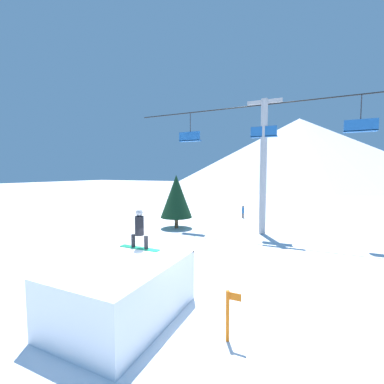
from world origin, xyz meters
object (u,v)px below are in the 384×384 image
trail_marker (228,314)px  distant_skier (243,211)px  snowboarder (139,229)px  pine_tree_near (176,196)px  snow_ramp (123,290)px

trail_marker → distant_skier: trail_marker is taller
trail_marker → snowboarder: bearing=163.0°
pine_tree_near → trail_marker: size_ratio=3.13×
pine_tree_near → snowboarder: bearing=-68.4°
snowboarder → trail_marker: snowboarder is taller
distant_skier → pine_tree_near: bearing=-118.7°
pine_tree_near → trail_marker: (7.83, -11.67, -1.84)m
snow_ramp → trail_marker: 3.25m
trail_marker → distant_skier: (-4.07, 18.52, -0.07)m
pine_tree_near → trail_marker: pine_tree_near is taller
distant_skier → snow_ramp: bearing=-87.5°
distant_skier → trail_marker: bearing=-77.6°
snowboarder → distant_skier: (-0.44, 17.41, -1.79)m
snow_ramp → snowboarder: (-0.40, 1.40, 1.59)m
pine_tree_near → distant_skier: 8.04m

